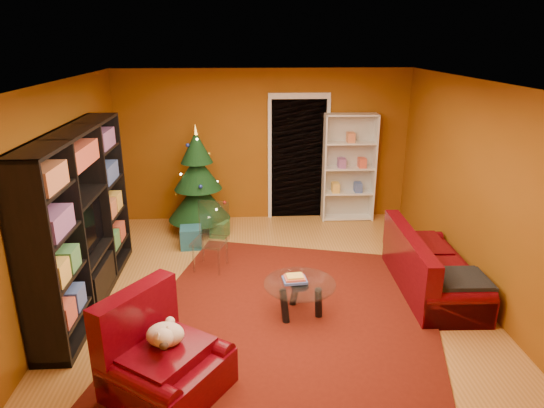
{
  "coord_description": "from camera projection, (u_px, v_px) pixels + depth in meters",
  "views": [
    {
      "loc": [
        -0.35,
        -5.46,
        3.07
      ],
      "look_at": [
        0.0,
        0.4,
        1.05
      ],
      "focal_mm": 32.0,
      "sensor_mm": 36.0,
      "label": 1
    }
  ],
  "objects": [
    {
      "name": "floor",
      "position": [
        274.0,
        294.0,
        6.18
      ],
      "size": [
        5.0,
        5.5,
        0.05
      ],
      "primitive_type": "cube",
      "color": "#B07431",
      "rests_on": "ground"
    },
    {
      "name": "ceiling",
      "position": [
        274.0,
        80.0,
        5.32
      ],
      "size": [
        5.0,
        5.5,
        0.05
      ],
      "primitive_type": "cube",
      "color": "silver",
      "rests_on": "wall_back"
    },
    {
      "name": "wall_back",
      "position": [
        264.0,
        146.0,
        8.37
      ],
      "size": [
        5.0,
        0.05,
        2.6
      ],
      "primitive_type": "cube",
      "color": "brown",
      "rests_on": "ground"
    },
    {
      "name": "wall_left",
      "position": [
        57.0,
        199.0,
        5.6
      ],
      "size": [
        0.05,
        5.5,
        2.6
      ],
      "primitive_type": "cube",
      "color": "brown",
      "rests_on": "ground"
    },
    {
      "name": "wall_right",
      "position": [
        481.0,
        191.0,
        5.89
      ],
      "size": [
        0.05,
        5.5,
        2.6
      ],
      "primitive_type": "cube",
      "color": "brown",
      "rests_on": "ground"
    },
    {
      "name": "doorway",
      "position": [
        298.0,
        160.0,
        8.44
      ],
      "size": [
        1.06,
        0.6,
        2.16
      ],
      "primitive_type": null,
      "color": "black",
      "rests_on": "floor"
    },
    {
      "name": "rug",
      "position": [
        291.0,
        317.0,
        5.6
      ],
      "size": [
        4.17,
        4.55,
        0.02
      ],
      "primitive_type": "cube",
      "rotation": [
        0.0,
        0.0,
        -0.26
      ],
      "color": "#58160B",
      "rests_on": "floor"
    },
    {
      "name": "media_unit",
      "position": [
        81.0,
        219.0,
        5.69
      ],
      "size": [
        0.43,
        2.73,
        2.1
      ],
      "primitive_type": null,
      "rotation": [
        0.0,
        0.0,
        -0.0
      ],
      "color": "black",
      "rests_on": "floor"
    },
    {
      "name": "christmas_tree",
      "position": [
        198.0,
        180.0,
        7.85
      ],
      "size": [
        1.3,
        1.3,
        1.8
      ],
      "primitive_type": null,
      "rotation": [
        0.0,
        0.0,
        -0.36
      ],
      "color": "black",
      "rests_on": "floor"
    },
    {
      "name": "gift_box_teal",
      "position": [
        191.0,
        237.0,
        7.44
      ],
      "size": [
        0.35,
        0.35,
        0.32
      ],
      "primitive_type": "cube",
      "rotation": [
        0.0,
        0.0,
        0.09
      ],
      "color": "#1B5A72",
      "rests_on": "floor"
    },
    {
      "name": "gift_box_green",
      "position": [
        220.0,
        229.0,
        7.86
      ],
      "size": [
        0.33,
        0.33,
        0.26
      ],
      "primitive_type": "cube",
      "rotation": [
        0.0,
        0.0,
        -0.34
      ],
      "color": "#267033",
      "rests_on": "floor"
    },
    {
      "name": "white_bookshelf",
      "position": [
        349.0,
        168.0,
        8.38
      ],
      "size": [
        0.89,
        0.34,
        1.92
      ],
      "primitive_type": null,
      "rotation": [
        0.0,
        0.0,
        -0.02
      ],
      "color": "white",
      "rests_on": "floor"
    },
    {
      "name": "armchair",
      "position": [
        167.0,
        357.0,
        4.29
      ],
      "size": [
        1.37,
        1.37,
        0.77
      ],
      "primitive_type": null,
      "rotation": [
        0.0,
        0.0,
        0.96
      ],
      "color": "#44020A",
      "rests_on": "rug"
    },
    {
      "name": "dog",
      "position": [
        165.0,
        335.0,
        4.3
      ],
      "size": [
        0.48,
        0.5,
        0.25
      ],
      "primitive_type": null,
      "rotation": [
        0.0,
        0.0,
        0.96
      ],
      "color": "beige",
      "rests_on": "armchair"
    },
    {
      "name": "sofa",
      "position": [
        434.0,
        262.0,
        6.1
      ],
      "size": [
        0.89,
        1.86,
        0.79
      ],
      "primitive_type": null,
      "rotation": [
        0.0,
        0.0,
        1.54
      ],
      "color": "#44020A",
      "rests_on": "rug"
    },
    {
      "name": "coffee_table",
      "position": [
        299.0,
        299.0,
        5.59
      ],
      "size": [
        0.9,
        0.9,
        0.52
      ],
      "primitive_type": null,
      "rotation": [
        0.0,
        0.0,
        0.1
      ],
      "color": "gray",
      "rests_on": "rug"
    },
    {
      "name": "acrylic_chair",
      "position": [
        210.0,
        241.0,
        6.63
      ],
      "size": [
        0.55,
        0.58,
        0.85
      ],
      "primitive_type": null,
      "rotation": [
        0.0,
        0.0,
        -0.28
      ],
      "color": "#66605B",
      "rests_on": "rug"
    }
  ]
}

